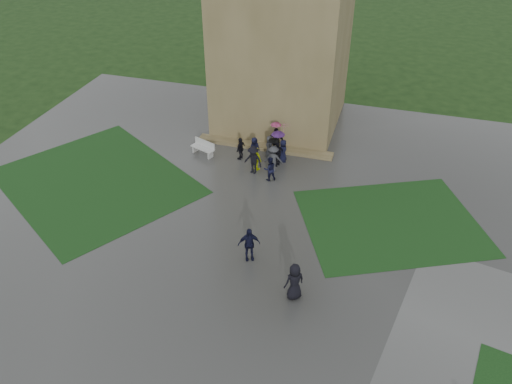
# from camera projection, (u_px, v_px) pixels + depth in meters

# --- Properties ---
(ground) EXTENTS (120.00, 120.00, 0.00)m
(ground) POSITION_uv_depth(u_px,v_px,m) (206.00, 253.00, 24.36)
(ground) COLOR black
(plaza) EXTENTS (34.00, 34.00, 0.02)m
(plaza) POSITION_uv_depth(u_px,v_px,m) (220.00, 228.00, 25.92)
(plaza) COLOR #333331
(plaza) RESTS_ON ground
(lawn_inset_left) EXTENTS (14.10, 13.46, 0.01)m
(lawn_inset_left) POSITION_uv_depth(u_px,v_px,m) (96.00, 181.00, 29.46)
(lawn_inset_left) COLOR black
(lawn_inset_left) RESTS_ON plaza
(lawn_inset_right) EXTENTS (11.12, 10.15, 0.01)m
(lawn_inset_right) POSITION_uv_depth(u_px,v_px,m) (391.00, 222.00, 26.29)
(lawn_inset_right) COLOR black
(lawn_inset_right) RESTS_ON plaza
(tower_plinth) EXTENTS (9.00, 0.80, 0.22)m
(tower_plinth) POSITION_uv_depth(u_px,v_px,m) (264.00, 147.00, 32.60)
(tower_plinth) COLOR brown
(tower_plinth) RESTS_ON plaza
(bench) EXTENTS (1.72, 1.07, 0.95)m
(bench) POSITION_uv_depth(u_px,v_px,m) (203.00, 148.00, 31.76)
(bench) COLOR #B5B5B0
(bench) RESTS_ON plaza
(visitor_cluster) EXTENTS (3.44, 3.67, 2.61)m
(visitor_cluster) POSITION_uv_depth(u_px,v_px,m) (268.00, 149.00, 30.44)
(visitor_cluster) COLOR black
(visitor_cluster) RESTS_ON plaza
(pedestrian_mid) EXTENTS (1.22, 1.00, 1.81)m
(pedestrian_mid) POSITION_uv_depth(u_px,v_px,m) (249.00, 244.00, 23.49)
(pedestrian_mid) COLOR black
(pedestrian_mid) RESTS_ON plaza
(pedestrian_near) EXTENTS (1.09, 1.05, 1.85)m
(pedestrian_near) POSITION_uv_depth(u_px,v_px,m) (294.00, 282.00, 21.46)
(pedestrian_near) COLOR black
(pedestrian_near) RESTS_ON plaza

